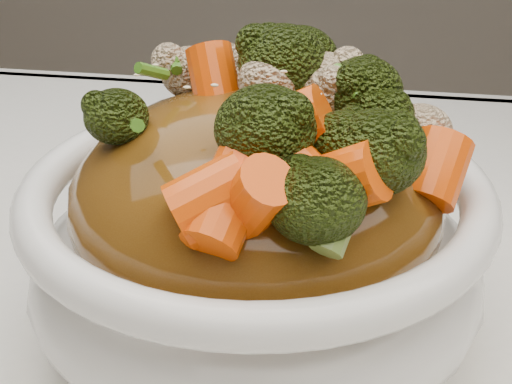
# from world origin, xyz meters

# --- Properties ---
(tablecloth) EXTENTS (1.20, 0.80, 0.04)m
(tablecloth) POSITION_xyz_m (0.00, 0.00, 0.73)
(tablecloth) COLOR white
(tablecloth) RESTS_ON dining_table
(bowl) EXTENTS (0.29, 0.29, 0.09)m
(bowl) POSITION_xyz_m (-0.02, 0.02, 0.79)
(bowl) COLOR white
(bowl) RESTS_ON tablecloth
(sauce_base) EXTENTS (0.23, 0.23, 0.10)m
(sauce_base) POSITION_xyz_m (-0.02, 0.02, 0.83)
(sauce_base) COLOR #5B370F
(sauce_base) RESTS_ON bowl
(carrots) EXTENTS (0.23, 0.23, 0.05)m
(carrots) POSITION_xyz_m (-0.02, 0.02, 0.89)
(carrots) COLOR #FD5308
(carrots) RESTS_ON sauce_base
(broccoli) EXTENTS (0.23, 0.23, 0.05)m
(broccoli) POSITION_xyz_m (-0.02, 0.02, 0.89)
(broccoli) COLOR black
(broccoli) RESTS_ON sauce_base
(cauliflower) EXTENTS (0.23, 0.23, 0.04)m
(cauliflower) POSITION_xyz_m (-0.02, 0.02, 0.89)
(cauliflower) COLOR beige
(cauliflower) RESTS_ON sauce_base
(scallions) EXTENTS (0.17, 0.17, 0.02)m
(scallions) POSITION_xyz_m (-0.02, 0.02, 0.89)
(scallions) COLOR #3B761B
(scallions) RESTS_ON sauce_base
(sesame_seeds) EXTENTS (0.21, 0.21, 0.01)m
(sesame_seeds) POSITION_xyz_m (-0.02, 0.02, 0.89)
(sesame_seeds) COLOR beige
(sesame_seeds) RESTS_ON sauce_base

